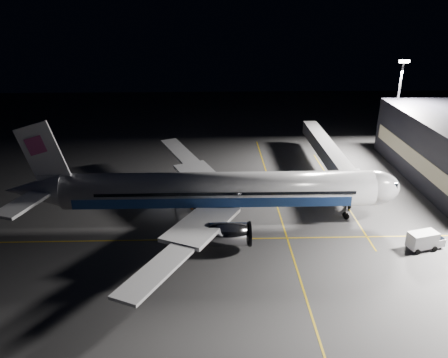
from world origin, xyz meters
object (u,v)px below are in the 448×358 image
object	(u,v)px
safety_cone_a	(174,200)
safety_cone_c	(192,207)
safety_cone_b	(249,183)
airliner	(212,191)
jet_bridge	(329,154)
service_truck	(425,240)
floodlight_mast_north	(398,98)
baggage_tug	(173,185)

from	to	relation	value
safety_cone_a	safety_cone_c	xyz separation A→B (m)	(3.21, -2.75, 0.02)
safety_cone_c	safety_cone_a	bearing A→B (deg)	139.42
safety_cone_a	safety_cone_b	xyz separation A→B (m)	(13.62, 7.25, 0.04)
safety_cone_a	airliner	bearing A→B (deg)	-45.32
airliner	jet_bridge	xyz separation A→B (m)	(23.08, 18.06, -0.58)
service_truck	safety_cone_c	bearing A→B (deg)	143.63
jet_bridge	safety_cone_b	world-z (taller)	jet_bridge
floodlight_mast_north	service_truck	bearing A→B (deg)	-104.88
airliner	service_truck	world-z (taller)	airliner
airliner	safety_cone_b	distance (m)	16.35
airliner	safety_cone_a	bearing A→B (deg)	134.68
safety_cone_a	baggage_tug	bearing A→B (deg)	96.79
airliner	floodlight_mast_north	distance (m)	52.56
airliner	floodlight_mast_north	world-z (taller)	floodlight_mast_north
jet_bridge	safety_cone_a	bearing A→B (deg)	-159.20
floodlight_mast_north	safety_cone_b	bearing A→B (deg)	-152.22
jet_bridge	floodlight_mast_north	xyz separation A→B (m)	(18.00, 13.93, 7.79)
airliner	safety_cone_b	xyz separation A→B (m)	(6.94, 14.00, -4.82)
service_truck	safety_cone_b	size ratio (longest dim) A/B	8.21
airliner	service_truck	bearing A→B (deg)	-17.48
service_truck	baggage_tug	bearing A→B (deg)	135.60
floodlight_mast_north	service_truck	world-z (taller)	floodlight_mast_north
jet_bridge	safety_cone_c	bearing A→B (deg)	-152.09
baggage_tug	service_truck	bearing A→B (deg)	-28.85
safety_cone_c	airliner	bearing A→B (deg)	-49.10
service_truck	baggage_tug	world-z (taller)	service_truck
airliner	service_truck	size ratio (longest dim) A/B	11.01
jet_bridge	service_truck	xyz separation A→B (m)	(6.98, -27.52, -3.15)
service_truck	safety_cone_a	world-z (taller)	service_truck
baggage_tug	safety_cone_a	xyz separation A→B (m)	(0.63, -5.28, -0.52)
baggage_tug	airliner	bearing A→B (deg)	-57.67
jet_bridge	safety_cone_a	world-z (taller)	jet_bridge
airliner	baggage_tug	size ratio (longest dim) A/B	24.67
floodlight_mast_north	service_truck	xyz separation A→B (m)	(-11.02, -41.45, -10.94)
baggage_tug	safety_cone_c	bearing A→B (deg)	-63.38
safety_cone_a	safety_cone_b	distance (m)	15.42
safety_cone_b	jet_bridge	bearing A→B (deg)	14.11
service_truck	safety_cone_b	bearing A→B (deg)	120.09
floodlight_mast_north	jet_bridge	bearing A→B (deg)	-142.26
airliner	service_truck	xyz separation A→B (m)	(30.06, -9.47, -3.73)
baggage_tug	safety_cone_b	distance (m)	14.39
floodlight_mast_north	safety_cone_b	size ratio (longest dim) A/B	30.44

